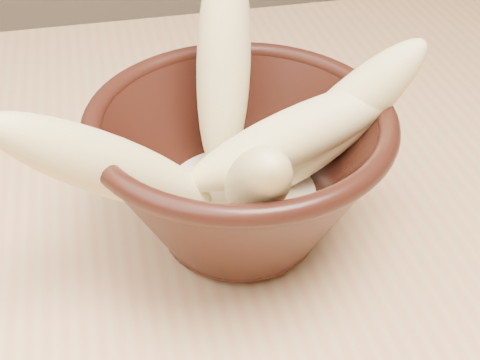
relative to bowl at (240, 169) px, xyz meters
name	(u,v)px	position (x,y,z in m)	size (l,w,h in m)	color
bowl	(240,169)	(0.00, 0.00, 0.00)	(0.19, 0.19, 0.10)	black
milk_puddle	(240,200)	(0.00, 0.00, -0.03)	(0.11, 0.11, 0.01)	beige
banana_upright	(223,64)	(0.00, 0.05, 0.05)	(0.03, 0.03, 0.15)	#EBDF8B
banana_left	(112,167)	(-0.08, -0.02, 0.03)	(0.03, 0.03, 0.16)	#EBDF8B
banana_right	(338,120)	(0.06, 0.00, 0.03)	(0.03, 0.03, 0.14)	#EBDF8B
banana_across	(291,137)	(0.03, -0.01, 0.02)	(0.03, 0.03, 0.14)	#EBDF8B
banana_front	(257,184)	(0.00, -0.05, 0.02)	(0.03, 0.03, 0.12)	#EBDF8B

